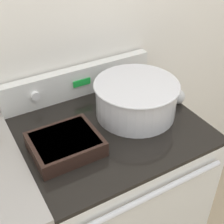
{
  "coord_description": "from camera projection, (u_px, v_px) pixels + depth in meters",
  "views": [
    {
      "loc": [
        -0.52,
        -0.6,
        1.76
      ],
      "look_at": [
        0.02,
        0.35,
        0.98
      ],
      "focal_mm": 50.0,
      "sensor_mm": 36.0,
      "label": 1
    }
  ],
  "objects": [
    {
      "name": "ladle",
      "position": [
        175.0,
        95.0,
        1.5
      ],
      "size": [
        0.07,
        0.32,
        0.07
      ],
      "color": "#B7B7B7",
      "rests_on": "stove_range"
    },
    {
      "name": "mixing_bowl",
      "position": [
        136.0,
        97.0,
        1.38
      ],
      "size": [
        0.38,
        0.38,
        0.16
      ],
      "color": "silver",
      "rests_on": "stove_range"
    },
    {
      "name": "control_panel",
      "position": [
        79.0,
        81.0,
        1.53
      ],
      "size": [
        0.78,
        0.07,
        0.15
      ],
      "color": "silver",
      "rests_on": "stove_range"
    },
    {
      "name": "kitchen_wall",
      "position": [
        70.0,
        26.0,
        1.42
      ],
      "size": [
        8.0,
        0.05,
        2.5
      ],
      "color": "silver",
      "rests_on": "ground_plane"
    },
    {
      "name": "stove_range",
      "position": [
        110.0,
        195.0,
        1.63
      ],
      "size": [
        0.78,
        0.69,
        0.92
      ],
      "color": "silver",
      "rests_on": "ground_plane"
    },
    {
      "name": "casserole_dish",
      "position": [
        65.0,
        143.0,
        1.21
      ],
      "size": [
        0.26,
        0.22,
        0.06
      ],
      "color": "black",
      "rests_on": "stove_range"
    }
  ]
}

